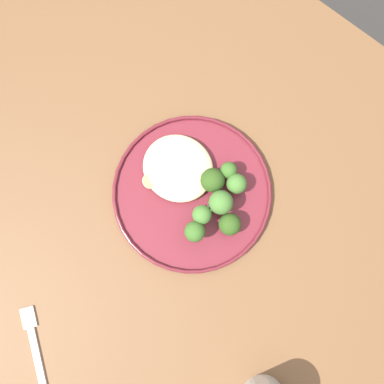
% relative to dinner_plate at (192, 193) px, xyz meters
% --- Properties ---
extents(ground, '(6.00, 6.00, 0.00)m').
position_rel_dinner_plate_xyz_m(ground, '(0.06, 0.04, -0.75)').
color(ground, '#2D2B28').
extents(wooden_dining_table, '(1.40, 1.00, 0.74)m').
position_rel_dinner_plate_xyz_m(wooden_dining_table, '(0.06, 0.04, -0.09)').
color(wooden_dining_table, brown).
rests_on(wooden_dining_table, ground).
extents(dinner_plate, '(0.29, 0.29, 0.02)m').
position_rel_dinner_plate_xyz_m(dinner_plate, '(0.00, 0.00, 0.00)').
color(dinner_plate, maroon).
rests_on(dinner_plate, wooden_dining_table).
extents(noodle_bed, '(0.13, 0.12, 0.03)m').
position_rel_dinner_plate_xyz_m(noodle_bed, '(0.05, -0.02, 0.02)').
color(noodle_bed, beige).
rests_on(noodle_bed, dinner_plate).
extents(seared_scallop_tilted_round, '(0.02, 0.02, 0.01)m').
position_rel_dinner_plate_xyz_m(seared_scallop_tilted_round, '(0.04, -0.06, 0.01)').
color(seared_scallop_tilted_round, beige).
rests_on(seared_scallop_tilted_round, dinner_plate).
extents(seared_scallop_right_edge, '(0.02, 0.02, 0.02)m').
position_rel_dinner_plate_xyz_m(seared_scallop_right_edge, '(0.05, -0.01, 0.01)').
color(seared_scallop_right_edge, '#E5C689').
rests_on(seared_scallop_right_edge, dinner_plate).
extents(seared_scallop_front_small, '(0.03, 0.03, 0.02)m').
position_rel_dinner_plate_xyz_m(seared_scallop_front_small, '(0.03, -0.04, 0.01)').
color(seared_scallop_front_small, '#E5C689').
rests_on(seared_scallop_front_small, dinner_plate).
extents(seared_scallop_tiny_bay, '(0.03, 0.03, 0.02)m').
position_rel_dinner_plate_xyz_m(seared_scallop_tiny_bay, '(0.07, 0.03, 0.01)').
color(seared_scallop_tiny_bay, '#E5C689').
rests_on(seared_scallop_tiny_bay, dinner_plate).
extents(seared_scallop_large_seared, '(0.04, 0.04, 0.02)m').
position_rel_dinner_plate_xyz_m(seared_scallop_large_seared, '(0.02, -0.01, 0.01)').
color(seared_scallop_large_seared, beige).
rests_on(seared_scallop_large_seared, dinner_plate).
extents(broccoli_floret_tall_stalk, '(0.04, 0.04, 0.06)m').
position_rel_dinner_plate_xyz_m(broccoli_floret_tall_stalk, '(-0.05, -0.01, 0.04)').
color(broccoli_floret_tall_stalk, '#7A994C').
rests_on(broccoli_floret_tall_stalk, dinner_plate).
extents(broccoli_floret_beside_noodles, '(0.04, 0.04, 0.06)m').
position_rel_dinner_plate_xyz_m(broccoli_floret_beside_noodles, '(-0.05, 0.05, 0.04)').
color(broccoli_floret_beside_noodles, '#7A994C').
rests_on(broccoli_floret_beside_noodles, dinner_plate).
extents(broccoli_floret_split_head, '(0.04, 0.04, 0.05)m').
position_rel_dinner_plate_xyz_m(broccoli_floret_split_head, '(-0.02, -0.04, 0.03)').
color(broccoli_floret_split_head, '#89A356').
rests_on(broccoli_floret_split_head, dinner_plate).
extents(broccoli_floret_right_tilted, '(0.03, 0.03, 0.06)m').
position_rel_dinner_plate_xyz_m(broccoli_floret_right_tilted, '(-0.04, 0.02, 0.04)').
color(broccoli_floret_right_tilted, '#89A356').
rests_on(broccoli_floret_right_tilted, dinner_plate).
extents(broccoli_floret_near_rim, '(0.04, 0.04, 0.05)m').
position_rel_dinner_plate_xyz_m(broccoli_floret_near_rim, '(-0.09, 0.01, 0.03)').
color(broccoli_floret_near_rim, '#7A994C').
rests_on(broccoli_floret_near_rim, dinner_plate).
extents(broccoli_floret_front_edge, '(0.03, 0.03, 0.05)m').
position_rel_dinner_plate_xyz_m(broccoli_floret_front_edge, '(-0.03, -0.07, 0.03)').
color(broccoli_floret_front_edge, '#89A356').
rests_on(broccoli_floret_front_edge, dinner_plate).
extents(broccoli_floret_rear_charred, '(0.04, 0.04, 0.05)m').
position_rel_dinner_plate_xyz_m(broccoli_floret_rear_charred, '(-0.05, -0.06, 0.03)').
color(broccoli_floret_rear_charred, '#7A994C').
rests_on(broccoli_floret_rear_charred, dinner_plate).
extents(onion_sliver_long_sliver, '(0.02, 0.05, 0.00)m').
position_rel_dinner_plate_xyz_m(onion_sliver_long_sliver, '(-0.04, -0.00, 0.01)').
color(onion_sliver_long_sliver, silver).
rests_on(onion_sliver_long_sliver, dinner_plate).
extents(onion_sliver_short_strip, '(0.02, 0.04, 0.00)m').
position_rel_dinner_plate_xyz_m(onion_sliver_short_strip, '(0.01, -0.02, 0.01)').
color(onion_sliver_short_strip, silver).
rests_on(onion_sliver_short_strip, dinner_plate).
extents(onion_sliver_curled_piece, '(0.01, 0.06, 0.00)m').
position_rel_dinner_plate_xyz_m(onion_sliver_curled_piece, '(-0.05, 0.02, 0.01)').
color(onion_sliver_curled_piece, silver).
rests_on(onion_sliver_curled_piece, dinner_plate).
extents(dinner_fork, '(0.16, 0.12, 0.00)m').
position_rel_dinner_plate_xyz_m(dinner_fork, '(0.03, 0.39, -0.01)').
color(dinner_fork, silver).
rests_on(dinner_fork, wooden_dining_table).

